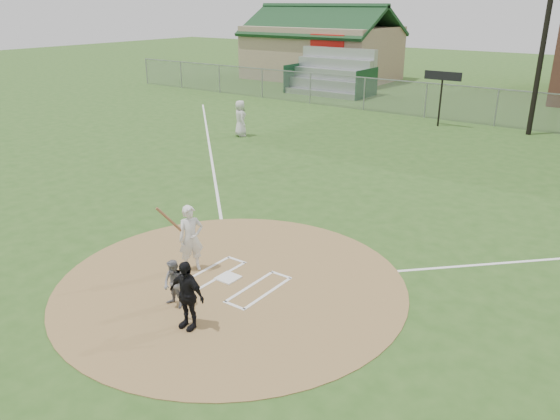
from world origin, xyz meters
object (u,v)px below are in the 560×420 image
Objects in this scene: home_plate at (228,278)px; ondeck_player at (240,118)px; umpire at (187,295)px; batter_at_plate at (191,238)px; catcher at (174,284)px.

ondeck_player is (-9.50, 11.94, 0.86)m from home_plate.
home_plate is at bearing 106.68° from umpire.
umpire is at bearing -47.43° from batter_at_plate.
ondeck_player reaches higher than umpire.
catcher is 1.83m from batter_at_plate.
batter_at_plate reaches higher than catcher.
ondeck_player is at bearing 128.53° from home_plate.
umpire is 0.84× the size of ondeck_player.
catcher is 0.93m from umpire.
ondeck_player is 14.76m from batter_at_plate.
catcher is (-0.08, -1.68, 0.54)m from home_plate.
catcher reaches higher than home_plate.
catcher is 0.62× the size of ondeck_player.
ondeck_player is (-10.23, 14.03, 0.12)m from umpire.
home_plate is 1.36m from batter_at_plate.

